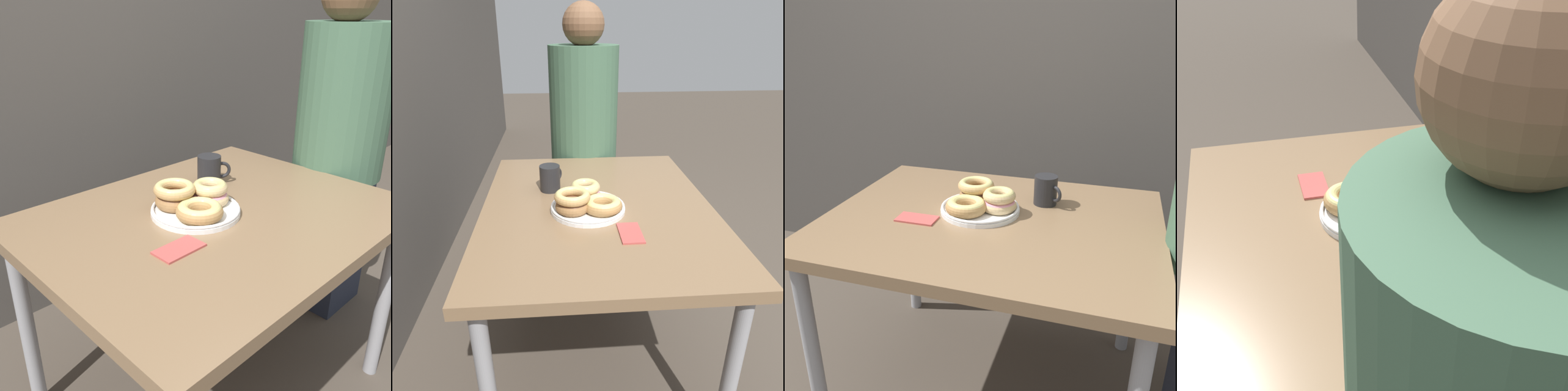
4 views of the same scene
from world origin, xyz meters
The scene contains 6 objects.
ground_plane centered at (0.00, 0.00, 0.00)m, with size 14.00×14.00×0.00m, color #4C4238.
dining_table centered at (0.00, 0.24, 0.64)m, with size 1.10×0.85×0.71m.
donut_plate centered at (-0.05, 0.28, 0.75)m, with size 0.29×0.29×0.09m.
coffee_mug centered at (0.15, 0.41, 0.76)m, with size 0.11×0.09×0.10m.
person_figure centered at (0.73, 0.24, 0.78)m, with size 0.37×0.35×1.43m.
napkin centered at (-0.23, 0.15, 0.71)m, with size 0.13×0.07×0.01m.
Camera 2 is at (-1.29, 0.37, 1.33)m, focal length 35.00 mm.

